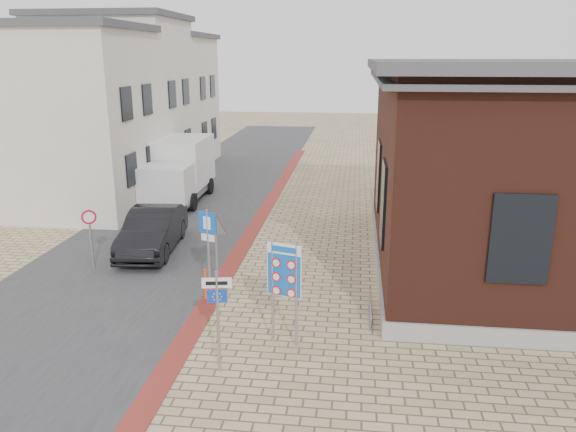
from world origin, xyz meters
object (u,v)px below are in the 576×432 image
at_px(sedan, 153,230).
at_px(box_truck, 179,170).
at_px(essen_sign, 218,306).
at_px(border_sign, 284,273).
at_px(parking_sign, 208,239).
at_px(bollard, 206,285).

height_order(sedan, box_truck, box_truck).
bearing_deg(essen_sign, sedan, 109.75).
xyz_separation_m(sedan, border_sign, (5.67, -6.30, 1.10)).
xyz_separation_m(border_sign, parking_sign, (-2.49, 2.28, 0.03)).
bearing_deg(parking_sign, bollard, -165.86).
relative_size(box_truck, bollard, 6.02).
xyz_separation_m(essen_sign, bollard, (-1.32, 3.76, -1.13)).
relative_size(parking_sign, bollard, 2.88).
height_order(sedan, bollard, sedan).
bearing_deg(border_sign, sedan, 149.00).
distance_m(box_truck, essen_sign, 16.13).
bearing_deg(box_truck, bollard, -70.43).
distance_m(essen_sign, parking_sign, 3.93).
relative_size(essen_sign, parking_sign, 0.88).
distance_m(sedan, parking_sign, 5.25).
height_order(sedan, border_sign, border_sign).
bearing_deg(bollard, essen_sign, -70.60).
bearing_deg(sedan, border_sign, -53.58).
bearing_deg(box_truck, essen_sign, -70.78).
xyz_separation_m(sedan, bollard, (3.05, -4.00, -0.30)).
relative_size(box_truck, essen_sign, 2.38).
height_order(parking_sign, bollard, parking_sign).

